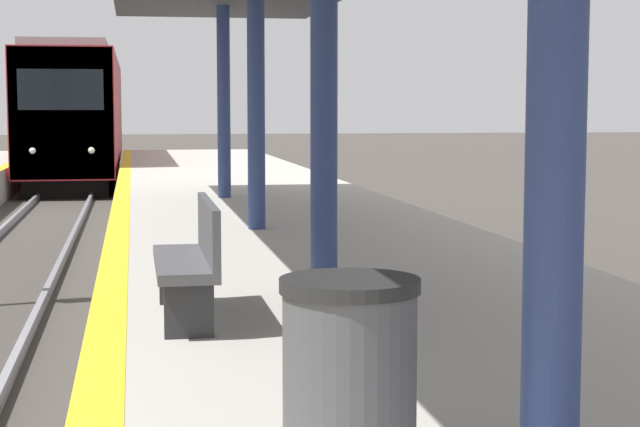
# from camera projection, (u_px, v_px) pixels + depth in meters

# --- Properties ---
(train) EXTENTS (2.79, 18.38, 4.39)m
(train) POSITION_uv_depth(u_px,v_px,m) (78.00, 115.00, 37.30)
(train) COLOR black
(train) RESTS_ON ground
(trash_bin) EXTENTS (0.60, 0.60, 0.91)m
(trash_bin) POSITION_uv_depth(u_px,v_px,m) (350.00, 383.00, 4.57)
(trash_bin) COLOR #4C4C51
(trash_bin) RESTS_ON platform_right
(bench) EXTENTS (0.44, 1.68, 0.92)m
(bench) POSITION_uv_depth(u_px,v_px,m) (193.00, 257.00, 8.22)
(bench) COLOR #4C4C51
(bench) RESTS_ON platform_right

